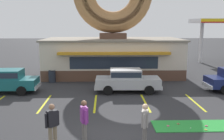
{
  "coord_description": "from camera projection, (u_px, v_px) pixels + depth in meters",
  "views": [
    {
      "loc": [
        -0.33,
        -10.05,
        4.62
      ],
      "look_at": [
        0.11,
        5.0,
        2.0
      ],
      "focal_mm": 42.0,
      "sensor_mm": 36.0,
      "label": 1
    }
  ],
  "objects": [
    {
      "name": "ground_plane",
      "position": [
        113.0,
        139.0,
        10.7
      ],
      "size": [
        160.0,
        160.0,
        0.0
      ],
      "primitive_type": "plane",
      "color": "#2D2D30"
    },
    {
      "name": "trash_bin",
      "position": [
        52.0,
        76.0,
        21.12
      ],
      "size": [
        0.57,
        0.57,
        0.97
      ],
      "color": "#232833",
      "rests_on": "ground"
    },
    {
      "name": "car_teal",
      "position": [
        5.0,
        80.0,
        17.86
      ],
      "size": [
        4.6,
        2.06,
        1.6
      ],
      "color": "#196066",
      "rests_on": "ground"
    },
    {
      "name": "parking_stripe_mid_right",
      "position": [
        195.0,
        102.0,
        15.77
      ],
      "size": [
        0.12,
        3.6,
        0.01
      ],
      "primitive_type": "cube",
      "color": "yellow",
      "rests_on": "ground"
    },
    {
      "name": "donut_shop_building",
      "position": [
        113.0,
        34.0,
        23.8
      ],
      "size": [
        12.3,
        6.75,
        10.96
      ],
      "color": "brown",
      "rests_on": "ground"
    },
    {
      "name": "golf_ball",
      "position": [
        191.0,
        128.0,
        11.7
      ],
      "size": [
        0.04,
        0.04,
        0.04
      ],
      "primitive_type": "sphere",
      "color": "white",
      "rests_on": "putting_mat"
    },
    {
      "name": "car_silver",
      "position": [
        127.0,
        79.0,
        18.1
      ],
      "size": [
        4.6,
        2.06,
        1.6
      ],
      "color": "#B2B5BA",
      "rests_on": "ground"
    },
    {
      "name": "mini_donut_mid_left",
      "position": [
        178.0,
        124.0,
        12.22
      ],
      "size": [
        0.13,
        0.13,
        0.04
      ],
      "primitive_type": "torus",
      "color": "#A5724C",
      "rests_on": "putting_mat"
    },
    {
      "name": "parking_stripe_left",
      "position": [
        45.0,
        103.0,
        15.51
      ],
      "size": [
        0.12,
        3.6,
        0.01
      ],
      "primitive_type": "cube",
      "color": "yellow",
      "rests_on": "ground"
    },
    {
      "name": "parking_stripe_centre",
      "position": [
        145.0,
        103.0,
        15.68
      ],
      "size": [
        0.12,
        3.6,
        0.01
      ],
      "primitive_type": "cube",
      "color": "yellow",
      "rests_on": "ground"
    },
    {
      "name": "mini_donut_near_right",
      "position": [
        206.0,
        130.0,
        11.53
      ],
      "size": [
        0.13,
        0.13,
        0.04
      ],
      "primitive_type": "torus",
      "color": "#E5C666",
      "rests_on": "putting_mat"
    },
    {
      "name": "mini_donut_far_left",
      "position": [
        168.0,
        126.0,
        11.96
      ],
      "size": [
        0.13,
        0.13,
        0.04
      ],
      "primitive_type": "torus",
      "color": "#D8667F",
      "rests_on": "putting_mat"
    },
    {
      "name": "pedestrian_blue_sweater_man",
      "position": [
        145.0,
        123.0,
        9.88
      ],
      "size": [
        0.32,
        0.58,
        1.7
      ],
      "color": "slate",
      "rests_on": "ground"
    },
    {
      "name": "mini_donut_near_left",
      "position": [
        206.0,
        126.0,
        11.97
      ],
      "size": [
        0.13,
        0.13,
        0.04
      ],
      "primitive_type": "torus",
      "color": "#D8667F",
      "rests_on": "putting_mat"
    },
    {
      "name": "putting_mat",
      "position": [
        201.0,
        126.0,
        12.07
      ],
      "size": [
        4.4,
        1.41,
        0.03
      ],
      "primitive_type": "cube",
      "color": "green",
      "rests_on": "ground"
    },
    {
      "name": "parking_stripe_mid_left",
      "position": [
        95.0,
        103.0,
        15.6
      ],
      "size": [
        0.12,
        3.6,
        0.01
      ],
      "primitive_type": "cube",
      "color": "yellow",
      "rests_on": "ground"
    },
    {
      "name": "pedestrian_hooded_kid",
      "position": [
        84.0,
        119.0,
        10.22
      ],
      "size": [
        0.35,
        0.57,
        1.73
      ],
      "color": "slate",
      "rests_on": "ground"
    },
    {
      "name": "pedestrian_leather_jacket_man",
      "position": [
        52.0,
        123.0,
        9.86
      ],
      "size": [
        0.48,
        0.43,
        1.71
      ],
      "color": "#7F7056",
      "rests_on": "ground"
    }
  ]
}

